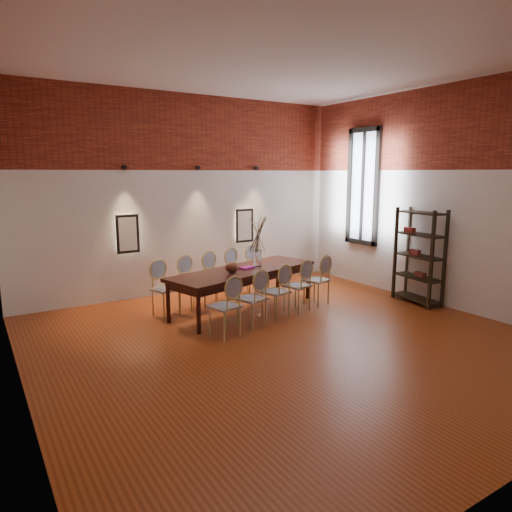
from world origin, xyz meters
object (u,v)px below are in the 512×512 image
shelving_rack (419,256)px  dining_table (244,289)px  bowl (232,267)px  chair_far_a (166,289)px  chair_far_c (216,278)px  chair_near_c (276,292)px  book (247,268)px  chair_far_b (192,283)px  chair_far_d (238,273)px  chair_far_e (258,269)px  chair_near_d (297,285)px  chair_near_e (317,280)px  vase (258,258)px  chair_near_b (252,298)px  chair_near_a (225,306)px

shelving_rack → dining_table: bearing=163.7°
bowl → shelving_rack: size_ratio=0.13×
chair_far_a → chair_far_c: same height
dining_table → chair_far_c: chair_far_c is taller
chair_near_c → book: (-0.12, 0.75, 0.30)m
chair_far_b → chair_far_c: bearing=-180.0°
book → chair_far_b: bearing=145.8°
bowl → chair_far_c: bearing=81.1°
chair_far_d → chair_far_b: bearing=0.0°
chair_far_b → book: chair_far_b is taller
chair_far_b → chair_far_e: (1.71, 0.44, 0.00)m
chair_near_d → chair_far_e: 1.61m
chair_far_b → shelving_rack: 4.28m
chair_near_e → chair_far_c: bearing=128.0°
chair_near_e → chair_far_c: same height
chair_far_c → shelving_rack: shelving_rack is taller
chair_near_e → vase: 1.19m
chair_near_d → chair_far_b: (-1.51, 1.17, 0.00)m
chair_far_a → bowl: chair_far_a is taller
chair_near_b → chair_far_e: same height
chair_far_b → bowl: chair_far_b is taller
chair_near_c → chair_far_b: size_ratio=1.00×
chair_near_b → vase: bearing=38.4°
chair_far_a → shelving_rack: 4.74m
shelving_rack → chair_near_e: bearing=159.4°
dining_table → chair_near_c: 0.76m
chair_near_c → bowl: chair_near_c is taller
chair_near_b → chair_near_c: bearing=-0.0°
chair_far_c → chair_near_a: bearing=52.0°
chair_near_d → bowl: bearing=143.0°
chair_near_e → chair_far_b: same height
dining_table → chair_near_e: size_ratio=3.12×
chair_near_d → chair_far_a: bearing=139.5°
chair_near_a → chair_near_d: size_ratio=1.00×
book → dining_table: bearing=-162.1°
chair_near_b → book: size_ratio=3.62×
chair_near_b → chair_far_e: (1.33, 1.89, 0.00)m
shelving_rack → chair_far_c: bearing=154.9°
bowl → vase: bearing=18.4°
chair_near_b → vase: size_ratio=3.13×
chair_near_c → chair_near_e: (1.14, 0.29, 0.00)m
chair_near_a → chair_far_d: bearing=40.5°
chair_near_d → bowl: (-1.08, 0.45, 0.37)m
vase → book: bearing=-166.6°
chair_near_b → chair_far_a: (-0.94, 1.31, 0.00)m
chair_near_c → chair_near_e: same height
vase → shelving_rack: bearing=-28.5°
chair_near_b → bowl: chair_near_b is taller
chair_far_e → chair_near_d: bearing=68.7°
chair_far_c → chair_far_d: same height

